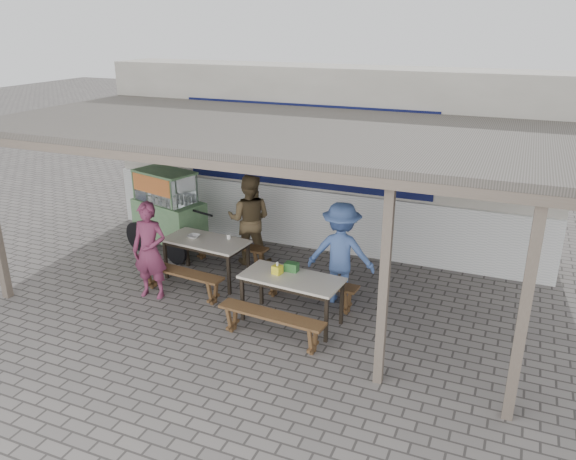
{
  "coord_description": "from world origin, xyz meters",
  "views": [
    {
      "loc": [
        3.63,
        -6.89,
        4.3
      ],
      "look_at": [
        0.35,
        0.9,
        1.14
      ],
      "focal_mm": 35.0,
      "sensor_mm": 36.0,
      "label": 1
    }
  ],
  "objects_px": {
    "bench_right_street": "(271,320)",
    "condiment_bowl": "(194,236)",
    "bench_right_wall": "(310,285)",
    "patron_wall_side": "(249,219)",
    "bench_left_wall": "(229,248)",
    "table_right": "(292,282)",
    "condiment_jar": "(229,237)",
    "donation_box": "(292,267)",
    "bench_left_street": "(181,277)",
    "patron_right_table": "(341,253)",
    "vendor_cart": "(168,208)",
    "tissue_box": "(277,270)",
    "patron_street_side": "(150,251)",
    "table_left": "(206,244)"
  },
  "relations": [
    {
      "from": "table_right",
      "to": "bench_right_wall",
      "type": "relative_size",
      "value": 0.96
    },
    {
      "from": "patron_right_table",
      "to": "donation_box",
      "type": "bearing_deg",
      "value": 45.99
    },
    {
      "from": "patron_wall_side",
      "to": "patron_street_side",
      "type": "bearing_deg",
      "value": 51.73
    },
    {
      "from": "bench_right_street",
      "to": "bench_right_wall",
      "type": "relative_size",
      "value": 1.0
    },
    {
      "from": "patron_wall_side",
      "to": "condiment_jar",
      "type": "height_order",
      "value": "patron_wall_side"
    },
    {
      "from": "bench_left_street",
      "to": "bench_right_wall",
      "type": "bearing_deg",
      "value": 19.99
    },
    {
      "from": "table_right",
      "to": "patron_wall_side",
      "type": "bearing_deg",
      "value": 136.15
    },
    {
      "from": "patron_street_side",
      "to": "condiment_bowl",
      "type": "bearing_deg",
      "value": 65.73
    },
    {
      "from": "bench_right_wall",
      "to": "patron_right_table",
      "type": "xyz_separation_m",
      "value": [
        0.4,
        0.32,
        0.5
      ]
    },
    {
      "from": "bench_left_wall",
      "to": "tissue_box",
      "type": "distance_m",
      "value": 2.26
    },
    {
      "from": "bench_left_wall",
      "to": "condiment_jar",
      "type": "height_order",
      "value": "condiment_jar"
    },
    {
      "from": "bench_right_street",
      "to": "patron_right_table",
      "type": "bearing_deg",
      "value": 76.9
    },
    {
      "from": "bench_left_wall",
      "to": "patron_street_side",
      "type": "xyz_separation_m",
      "value": [
        -0.57,
        -1.61,
        0.47
      ]
    },
    {
      "from": "table_right",
      "to": "condiment_jar",
      "type": "bearing_deg",
      "value": 152.31
    },
    {
      "from": "tissue_box",
      "to": "condiment_jar",
      "type": "xyz_separation_m",
      "value": [
        -1.36,
        0.99,
        -0.02
      ]
    },
    {
      "from": "bench_left_street",
      "to": "table_right",
      "type": "xyz_separation_m",
      "value": [
        2.01,
        -0.1,
        0.33
      ]
    },
    {
      "from": "patron_right_table",
      "to": "tissue_box",
      "type": "height_order",
      "value": "patron_right_table"
    },
    {
      "from": "table_right",
      "to": "condiment_bowl",
      "type": "height_order",
      "value": "condiment_bowl"
    },
    {
      "from": "bench_left_street",
      "to": "bench_right_street",
      "type": "xyz_separation_m",
      "value": [
        1.96,
        -0.73,
        0.0
      ]
    },
    {
      "from": "bench_right_street",
      "to": "donation_box",
      "type": "height_order",
      "value": "donation_box"
    },
    {
      "from": "bench_right_street",
      "to": "condiment_bowl",
      "type": "xyz_separation_m",
      "value": [
        -2.13,
        1.44,
        0.43
      ]
    },
    {
      "from": "donation_box",
      "to": "condiment_bowl",
      "type": "distance_m",
      "value": 2.19
    },
    {
      "from": "patron_wall_side",
      "to": "condiment_jar",
      "type": "distance_m",
      "value": 0.78
    },
    {
      "from": "vendor_cart",
      "to": "condiment_jar",
      "type": "distance_m",
      "value": 1.83
    },
    {
      "from": "patron_street_side",
      "to": "patron_wall_side",
      "type": "bearing_deg",
      "value": 57.64
    },
    {
      "from": "patron_right_table",
      "to": "bench_left_wall",
      "type": "bearing_deg",
      "value": -22.32
    },
    {
      "from": "vendor_cart",
      "to": "tissue_box",
      "type": "distance_m",
      "value": 3.48
    },
    {
      "from": "tissue_box",
      "to": "patron_street_side",
      "type": "bearing_deg",
      "value": -177.0
    },
    {
      "from": "bench_left_street",
      "to": "bench_left_wall",
      "type": "distance_m",
      "value": 1.42
    },
    {
      "from": "patron_wall_side",
      "to": "bench_right_wall",
      "type": "bearing_deg",
      "value": 131.29
    },
    {
      "from": "patron_street_side",
      "to": "tissue_box",
      "type": "xyz_separation_m",
      "value": [
        2.21,
        0.12,
        0.0
      ]
    },
    {
      "from": "bench_left_street",
      "to": "condiment_bowl",
      "type": "relative_size",
      "value": 7.53
    },
    {
      "from": "donation_box",
      "to": "bench_right_wall",
      "type": "bearing_deg",
      "value": 73.44
    },
    {
      "from": "vendor_cart",
      "to": "patron_street_side",
      "type": "bearing_deg",
      "value": -49.23
    },
    {
      "from": "bench_left_street",
      "to": "condiment_jar",
      "type": "xyz_separation_m",
      "value": [
        0.41,
        0.91,
        0.45
      ]
    },
    {
      "from": "bench_left_wall",
      "to": "bench_right_wall",
      "type": "distance_m",
      "value": 2.12
    },
    {
      "from": "bench_right_wall",
      "to": "patron_wall_side",
      "type": "bearing_deg",
      "value": 149.42
    },
    {
      "from": "donation_box",
      "to": "patron_wall_side",
      "type": "bearing_deg",
      "value": 133.39
    },
    {
      "from": "bench_left_wall",
      "to": "table_right",
      "type": "bearing_deg",
      "value": -33.44
    },
    {
      "from": "bench_right_wall",
      "to": "condiment_jar",
      "type": "height_order",
      "value": "condiment_jar"
    },
    {
      "from": "table_left",
      "to": "patron_wall_side",
      "type": "height_order",
      "value": "patron_wall_side"
    },
    {
      "from": "donation_box",
      "to": "tissue_box",
      "type": "bearing_deg",
      "value": -132.93
    },
    {
      "from": "bench_left_street",
      "to": "patron_wall_side",
      "type": "relative_size",
      "value": 0.92
    },
    {
      "from": "patron_wall_side",
      "to": "condiment_bowl",
      "type": "xyz_separation_m",
      "value": [
        -0.59,
        -0.98,
        -0.08
      ]
    },
    {
      "from": "bench_left_wall",
      "to": "condiment_bowl",
      "type": "xyz_separation_m",
      "value": [
        -0.31,
        -0.7,
        0.44
      ]
    },
    {
      "from": "bench_right_street",
      "to": "condiment_jar",
      "type": "xyz_separation_m",
      "value": [
        -1.55,
        1.64,
        0.45
      ]
    },
    {
      "from": "bench_right_street",
      "to": "bench_left_wall",
      "type": "bearing_deg",
      "value": 134.94
    },
    {
      "from": "table_right",
      "to": "bench_right_wall",
      "type": "bearing_deg",
      "value": 90.0
    },
    {
      "from": "bench_right_street",
      "to": "condiment_bowl",
      "type": "bearing_deg",
      "value": 150.45
    },
    {
      "from": "patron_street_side",
      "to": "tissue_box",
      "type": "relative_size",
      "value": 12.38
    }
  ]
}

